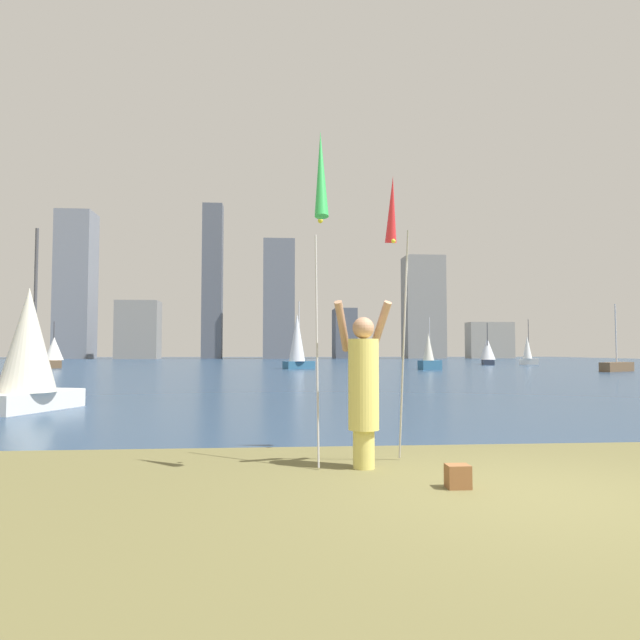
{
  "coord_description": "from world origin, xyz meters",
  "views": [
    {
      "loc": [
        -2.56,
        -5.51,
        1.4
      ],
      "look_at": [
        -1.35,
        9.0,
        2.17
      ],
      "focal_mm": 32.22,
      "sensor_mm": 36.0,
      "label": 1
    }
  ],
  "objects_px": {
    "kite_flag_left": "(321,184)",
    "sailboat_6": "(429,354)",
    "sailboat_4": "(528,351)",
    "sailboat_0": "(297,342)",
    "sailboat_3": "(617,366)",
    "bag": "(458,476)",
    "sailboat_7": "(54,353)",
    "sailboat_2": "(487,352)",
    "person": "(363,385)",
    "sailboat_1": "(29,352)",
    "kite_flag_right": "(393,218)"
  },
  "relations": [
    {
      "from": "bag",
      "to": "sailboat_2",
      "type": "bearing_deg",
      "value": 68.64
    },
    {
      "from": "sailboat_7",
      "to": "person",
      "type": "bearing_deg",
      "value": -65.53
    },
    {
      "from": "sailboat_1",
      "to": "sailboat_3",
      "type": "bearing_deg",
      "value": 38.5
    },
    {
      "from": "sailboat_0",
      "to": "sailboat_1",
      "type": "height_order",
      "value": "sailboat_0"
    },
    {
      "from": "bag",
      "to": "sailboat_2",
      "type": "height_order",
      "value": "sailboat_2"
    },
    {
      "from": "bag",
      "to": "sailboat_7",
      "type": "distance_m",
      "value": 45.96
    },
    {
      "from": "kite_flag_right",
      "to": "sailboat_0",
      "type": "xyz_separation_m",
      "value": [
        0.3,
        36.6,
        -1.15
      ]
    },
    {
      "from": "sailboat_7",
      "to": "sailboat_1",
      "type": "bearing_deg",
      "value": -70.7
    },
    {
      "from": "bag",
      "to": "sailboat_0",
      "type": "distance_m",
      "value": 38.52
    },
    {
      "from": "sailboat_3",
      "to": "sailboat_7",
      "type": "relative_size",
      "value": 1.2
    },
    {
      "from": "kite_flag_right",
      "to": "sailboat_0",
      "type": "distance_m",
      "value": 36.62
    },
    {
      "from": "kite_flag_left",
      "to": "sailboat_0",
      "type": "bearing_deg",
      "value": 87.9
    },
    {
      "from": "bag",
      "to": "sailboat_0",
      "type": "xyz_separation_m",
      "value": [
        0.04,
        38.47,
        1.94
      ]
    },
    {
      "from": "bag",
      "to": "sailboat_3",
      "type": "distance_m",
      "value": 37.14
    },
    {
      "from": "person",
      "to": "sailboat_6",
      "type": "bearing_deg",
      "value": 56.15
    },
    {
      "from": "bag",
      "to": "sailboat_6",
      "type": "height_order",
      "value": "sailboat_6"
    },
    {
      "from": "person",
      "to": "sailboat_0",
      "type": "relative_size",
      "value": 0.38
    },
    {
      "from": "kite_flag_left",
      "to": "sailboat_1",
      "type": "distance_m",
      "value": 9.76
    },
    {
      "from": "sailboat_0",
      "to": "sailboat_4",
      "type": "distance_m",
      "value": 25.44
    },
    {
      "from": "bag",
      "to": "sailboat_6",
      "type": "bearing_deg",
      "value": 74.93
    },
    {
      "from": "kite_flag_left",
      "to": "sailboat_7",
      "type": "bearing_deg",
      "value": 113.66
    },
    {
      "from": "kite_flag_right",
      "to": "bag",
      "type": "distance_m",
      "value": 3.61
    },
    {
      "from": "kite_flag_right",
      "to": "sailboat_3",
      "type": "height_order",
      "value": "sailboat_3"
    },
    {
      "from": "sailboat_0",
      "to": "sailboat_3",
      "type": "height_order",
      "value": "sailboat_0"
    },
    {
      "from": "sailboat_3",
      "to": "sailboat_4",
      "type": "xyz_separation_m",
      "value": [
        2.28,
        18.25,
        1.02
      ]
    },
    {
      "from": "sailboat_6",
      "to": "kite_flag_left",
      "type": "bearing_deg",
      "value": -107.41
    },
    {
      "from": "sailboat_0",
      "to": "sailboat_3",
      "type": "xyz_separation_m",
      "value": [
        20.91,
        -7.8,
        -1.7
      ]
    },
    {
      "from": "sailboat_0",
      "to": "kite_flag_right",
      "type": "bearing_deg",
      "value": -90.47
    },
    {
      "from": "sailboat_2",
      "to": "sailboat_0",
      "type": "bearing_deg",
      "value": -149.95
    },
    {
      "from": "bag",
      "to": "sailboat_1",
      "type": "relative_size",
      "value": 0.06
    },
    {
      "from": "sailboat_2",
      "to": "sailboat_6",
      "type": "height_order",
      "value": "sailboat_2"
    },
    {
      "from": "person",
      "to": "bag",
      "type": "height_order",
      "value": "person"
    },
    {
      "from": "sailboat_0",
      "to": "sailboat_2",
      "type": "height_order",
      "value": "sailboat_0"
    },
    {
      "from": "bag",
      "to": "sailboat_2",
      "type": "distance_m",
      "value": 53.37
    },
    {
      "from": "bag",
      "to": "sailboat_0",
      "type": "relative_size",
      "value": 0.05
    },
    {
      "from": "sailboat_2",
      "to": "sailboat_7",
      "type": "relative_size",
      "value": 1.11
    },
    {
      "from": "sailboat_4",
      "to": "person",
      "type": "bearing_deg",
      "value": -116.66
    },
    {
      "from": "kite_flag_right",
      "to": "bag",
      "type": "height_order",
      "value": "kite_flag_right"
    },
    {
      "from": "sailboat_0",
      "to": "sailboat_3",
      "type": "relative_size",
      "value": 1.16
    },
    {
      "from": "sailboat_2",
      "to": "sailboat_1",
      "type": "bearing_deg",
      "value": -122.89
    },
    {
      "from": "sailboat_4",
      "to": "sailboat_6",
      "type": "bearing_deg",
      "value": -135.4
    },
    {
      "from": "sailboat_3",
      "to": "sailboat_2",
      "type": "bearing_deg",
      "value": 94.56
    },
    {
      "from": "sailboat_0",
      "to": "sailboat_3",
      "type": "distance_m",
      "value": 22.38
    },
    {
      "from": "sailboat_1",
      "to": "sailboat_6",
      "type": "distance_m",
      "value": 32.25
    },
    {
      "from": "kite_flag_left",
      "to": "sailboat_3",
      "type": "relative_size",
      "value": 0.88
    },
    {
      "from": "sailboat_3",
      "to": "sailboat_7",
      "type": "xyz_separation_m",
      "value": [
        -40.25,
        11.03,
        0.82
      ]
    },
    {
      "from": "sailboat_2",
      "to": "sailboat_3",
      "type": "xyz_separation_m",
      "value": [
        1.52,
        -19.02,
        -0.91
      ]
    },
    {
      "from": "sailboat_4",
      "to": "bag",
      "type": "bearing_deg",
      "value": -115.4
    },
    {
      "from": "kite_flag_left",
      "to": "sailboat_6",
      "type": "distance_m",
      "value": 36.42
    },
    {
      "from": "sailboat_1",
      "to": "bag",
      "type": "bearing_deg",
      "value": -46.97
    }
  ]
}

